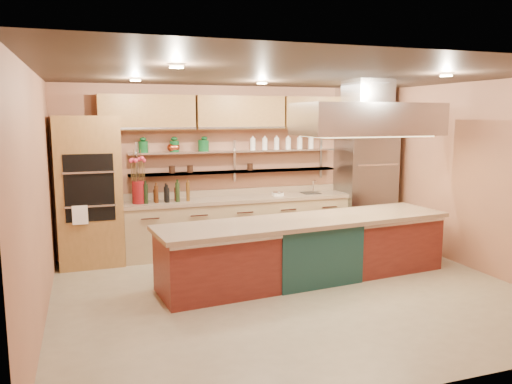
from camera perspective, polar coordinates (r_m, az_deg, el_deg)
name	(u,v)px	position (r m, az deg, el deg)	size (l,w,h in m)	color
floor	(292,293)	(6.69, 4.17, -11.48)	(6.00, 5.00, 0.02)	gray
ceiling	(295,74)	(6.31, 4.46, 13.25)	(6.00, 5.00, 0.02)	black
wall_back	(237,168)	(8.68, -2.21, 2.77)	(6.00, 0.04, 2.80)	#A66D4E
wall_front	(417,229)	(4.21, 17.89, -4.03)	(6.00, 0.04, 2.80)	#A66D4E
wall_left	(37,200)	(5.86, -23.74, -0.83)	(0.04, 5.00, 2.80)	#A66D4E
wall_right	(482,178)	(8.01, 24.44, 1.49)	(0.04, 5.00, 2.80)	#A66D4E
oven_stack	(90,192)	(8.03, -18.49, 0.04)	(0.95, 0.64, 2.30)	olive
refrigerator	(365,185)	(9.36, 12.37, 0.84)	(0.95, 0.72, 2.10)	slate
back_counter	(239,224)	(8.54, -1.91, -3.70)	(3.84, 0.64, 0.93)	#9E855F
wall_shelf_lower	(236,172)	(8.55, -2.28, 2.34)	(3.60, 0.26, 0.03)	silver
wall_shelf_upper	(236,151)	(8.52, -2.29, 4.68)	(3.60, 0.26, 0.03)	silver
upper_cabinets	(240,113)	(8.47, -1.89, 9.06)	(4.60, 0.36, 0.55)	olive
range_hood	(367,119)	(7.30, 12.54, 8.13)	(2.00, 1.00, 0.45)	silver
ceiling_downlights	(289,78)	(6.49, 3.74, 12.87)	(4.00, 2.80, 0.02)	#FFE5A5
island	(307,249)	(7.12, 5.82, -6.49)	(4.17, 0.91, 0.87)	maroon
flower_vase	(139,192)	(8.05, -13.28, -0.03)	(0.20, 0.20, 0.36)	maroon
oil_bottle_cluster	(167,194)	(8.11, -10.18, -0.23)	(0.79, 0.23, 0.25)	black
kitchen_scale	(278,193)	(8.62, 2.51, -0.11)	(0.17, 0.13, 0.10)	white
bar_faucet	(313,187)	(8.98, 6.54, 0.62)	(0.03, 0.03, 0.23)	white
copper_kettle	(172,148)	(8.27, -9.54, 5.03)	(0.18, 0.18, 0.14)	#C34D2D
green_canister	(203,146)	(8.37, -6.10, 5.30)	(0.15, 0.15, 0.19)	#0F481E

